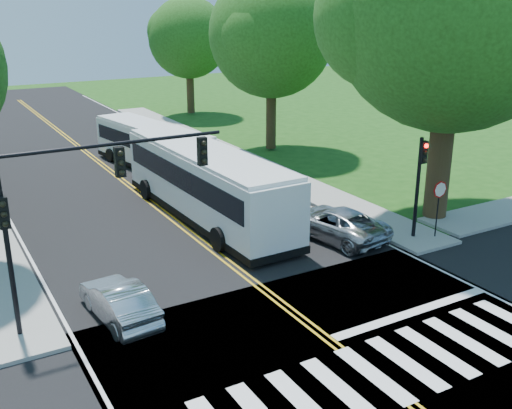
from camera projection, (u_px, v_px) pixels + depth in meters
ground at (362, 366)px, 17.09m from camera, size 140.00×140.00×0.00m
road at (145, 198)px, 31.88m from camera, size 14.00×96.00×0.01m
cross_road at (362, 366)px, 17.09m from camera, size 60.00×12.00×0.01m
center_line at (121, 179)px, 35.16m from camera, size 0.36×70.00×0.01m
edge_line_e at (224, 165)px, 38.37m from camera, size 0.12×70.00×0.01m
crosswalk at (374, 375)px, 16.68m from camera, size 12.60×3.00×0.01m
stop_bar at (413, 312)px, 20.06m from camera, size 6.60×0.40×0.01m
sidewalk_ne at (224, 151)px, 41.53m from camera, size 2.60×40.00×0.15m
tree_ne_big at (455, 9)px, 25.79m from camera, size 10.80×10.80×14.91m
tree_east_mid at (272, 35)px, 39.73m from camera, size 8.40×8.40×11.93m
tree_east_far at (189, 38)px, 53.66m from camera, size 7.20×7.20×10.34m
signal_nw at (84, 192)px, 18.21m from camera, size 7.15×0.46×5.66m
signal_ne at (420, 174)px, 25.31m from camera, size 0.30×0.46×4.40m
stop_sign at (439, 195)px, 25.61m from camera, size 0.76×0.08×2.53m
bus_lead at (206, 182)px, 28.36m from camera, size 3.39×13.06×3.37m
bus_follow at (153, 146)px, 36.74m from camera, size 4.07×11.06×2.80m
hatchback at (119, 301)px, 19.42m from camera, size 1.71×4.04×1.30m
suv at (335, 223)px, 26.20m from camera, size 3.14×5.34×1.39m
dark_sedan at (246, 176)px, 33.65m from camera, size 2.61×4.31×1.17m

